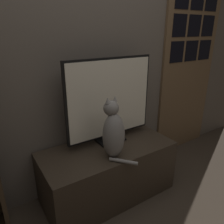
# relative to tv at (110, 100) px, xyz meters

# --- Properties ---
(wall_back) EXTENTS (4.80, 0.05, 2.60)m
(wall_back) POSITION_rel_tv_xyz_m (-0.09, 0.21, 0.42)
(wall_back) COLOR #60564C
(wall_back) RESTS_ON ground_plane
(tv_stand) EXTENTS (1.16, 0.54, 0.49)m
(tv_stand) POSITION_rel_tv_xyz_m (-0.09, -0.10, -0.63)
(tv_stand) COLOR #33281E
(tv_stand) RESTS_ON ground_plane
(tv) EXTENTS (0.83, 0.15, 0.75)m
(tv) POSITION_rel_tv_xyz_m (0.00, 0.00, 0.00)
(tv) COLOR black
(tv) RESTS_ON tv_stand
(cat) EXTENTS (0.20, 0.31, 0.50)m
(cat) POSITION_rel_tv_xyz_m (-0.13, -0.24, -0.18)
(cat) COLOR gray
(cat) RESTS_ON tv_stand
(door) EXTENTS (0.84, 0.04, 2.05)m
(door) POSITION_rel_tv_xyz_m (1.20, 0.17, 0.17)
(door) COLOR brown
(door) RESTS_ON ground_plane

